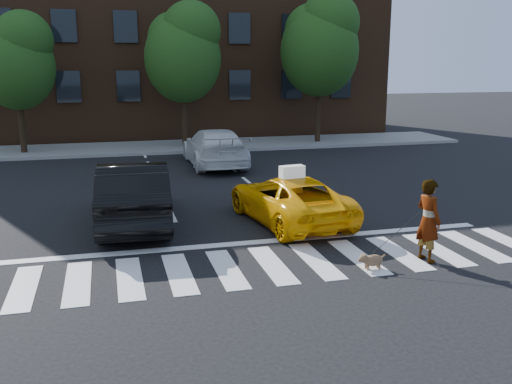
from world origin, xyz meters
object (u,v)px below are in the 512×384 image
at_px(black_sedan, 134,193).
at_px(white_suv, 215,147).
at_px(dog, 371,260).
at_px(tree_left, 17,57).
at_px(woman, 428,220).
at_px(tree_mid, 183,49).
at_px(tree_right, 320,41).
at_px(taxi, 289,199).

xyz_separation_m(black_sedan, white_suv, (3.73, 8.08, -0.07)).
bearing_deg(dog, black_sedan, 136.13).
xyz_separation_m(tree_left, woman, (10.30, -17.59, -3.53)).
xyz_separation_m(tree_mid, dog, (1.39, -17.78, -4.65)).
height_order(tree_left, tree_mid, tree_mid).
height_order(tree_left, tree_right, tree_right).
xyz_separation_m(tree_mid, white_suv, (0.52, -4.93, -4.08)).
xyz_separation_m(tree_mid, woman, (2.80, -17.59, -3.94)).
bearing_deg(black_sedan, tree_left, -68.89).
bearing_deg(tree_right, tree_mid, 180.00).
bearing_deg(taxi, tree_left, -66.84).
bearing_deg(tree_mid, black_sedan, -103.85).
bearing_deg(tree_left, black_sedan, -71.73).
bearing_deg(woman, black_sedan, 42.14).
bearing_deg(black_sedan, woman, 145.51).
bearing_deg(tree_right, black_sedan, -128.12).
xyz_separation_m(tree_left, white_suv, (8.02, -4.93, -3.66)).
height_order(tree_right, dog, tree_right).
bearing_deg(white_suv, tree_mid, -83.66).
relative_size(tree_left, black_sedan, 1.27).
bearing_deg(tree_left, white_suv, -31.56).
height_order(white_suv, dog, white_suv).
distance_m(tree_left, tree_right, 14.52).
height_order(tree_left, black_sedan, tree_left).
distance_m(tree_mid, woman, 18.24).
height_order(tree_mid, taxi, tree_mid).
relative_size(black_sedan, woman, 2.79).
height_order(tree_left, woman, tree_left).
height_order(tree_mid, white_suv, tree_mid).
distance_m(woman, dog, 1.59).
xyz_separation_m(taxi, black_sedan, (-4.07, 0.86, 0.21)).
relative_size(woman, dog, 2.97).
relative_size(tree_mid, taxi, 1.56).
bearing_deg(white_suv, black_sedan, 65.48).
bearing_deg(tree_left, tree_right, -0.00).
distance_m(white_suv, woman, 12.86).
relative_size(tree_left, woman, 3.56).
bearing_deg(tree_mid, tree_right, -0.00).
bearing_deg(tree_mid, taxi, -86.43).
bearing_deg(tree_mid, tree_left, 180.00).
height_order(white_suv, woman, woman).
relative_size(taxi, black_sedan, 0.89).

